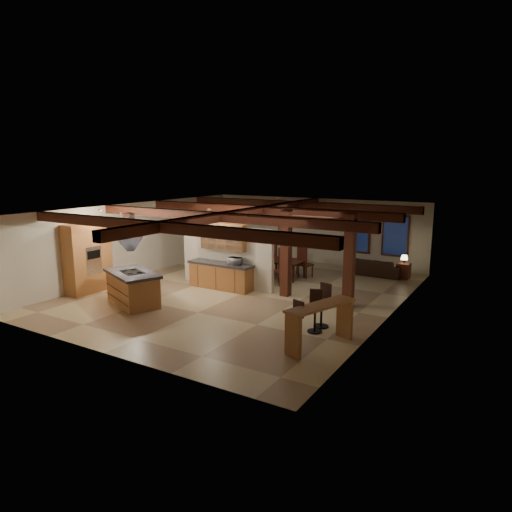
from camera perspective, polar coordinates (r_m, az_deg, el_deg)
The scene contains 23 objects.
ground at distance 15.79m, azimuth -1.66°, elevation -4.65°, with size 12.00×12.00×0.00m, color #CAB786.
room_walls at distance 15.39m, azimuth -1.70°, elevation 1.74°, with size 12.00×12.00×12.00m.
ceiling_beams at distance 15.26m, azimuth -1.72°, elevation 5.37°, with size 10.00×12.00×0.28m.
timber_posts at distance 14.66m, azimuth 7.61°, elevation 1.10°, with size 2.50×0.30×2.90m.
partition_wall at distance 16.47m, azimuth -3.67°, elevation -0.06°, with size 3.80×0.18×2.20m, color beige.
pantry_cabinet at distance 16.72m, azimuth -20.28°, elevation -0.23°, with size 0.67×1.60×2.40m.
back_counter at distance 16.30m, azimuth -4.42°, elevation -2.44°, with size 2.50×0.66×0.94m.
upper_display_cabinet at distance 16.19m, azimuth -4.08°, elevation 2.43°, with size 1.80×0.36×0.95m.
range_hood at distance 14.66m, azimuth -15.40°, elevation 0.86°, with size 1.10×1.10×1.40m.
back_windows at distance 19.66m, azimuth 14.78°, elevation 2.62°, with size 2.70×0.07×1.70m.
framed_art at distance 21.23m, azimuth 3.61°, elevation 4.13°, with size 0.65×0.05×0.85m.
recessed_cans at distance 15.34m, azimuth -13.74°, elevation 5.49°, with size 3.16×2.46×0.03m.
kitchen_island at distance 14.92m, azimuth -15.15°, elevation -3.86°, with size 2.41×1.88×1.06m.
dining_table at distance 17.90m, azimuth 2.71°, elevation -1.56°, with size 2.04×1.14×0.72m, color #3A1A0E.
sofa at distance 18.88m, azimuth 14.55°, elevation -1.35°, with size 2.20×0.86×0.64m, color black.
microwave at distance 15.83m, azimuth -2.67°, elevation -0.64°, with size 0.46×0.31×0.25m, color silver.
bar_counter at distance 11.16m, azimuth 8.06°, elevation -7.70°, with size 1.14×2.09×1.07m.
side_table at distance 18.65m, azimuth 17.96°, elevation -1.77°, with size 0.48×0.48×0.60m, color #3B170E.
table_lamp at distance 18.55m, azimuth 18.05°, elevation -0.19°, with size 0.27×0.27×0.32m.
bar_stool_a at distance 11.06m, azimuth 4.82°, elevation -8.54°, with size 0.43×0.44×1.15m.
bar_stool_b at distance 12.17m, azimuth 7.41°, elevation -6.81°, with size 0.41×0.43×1.12m.
bar_stool_c at distance 12.55m, azimuth 8.31°, elevation -6.10°, with size 0.43×0.44×1.19m.
dining_chairs at distance 17.84m, azimuth 2.72°, elevation -0.56°, with size 2.44×2.44×1.33m.
Camera 1 is at (8.24, -12.75, 4.33)m, focal length 32.00 mm.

